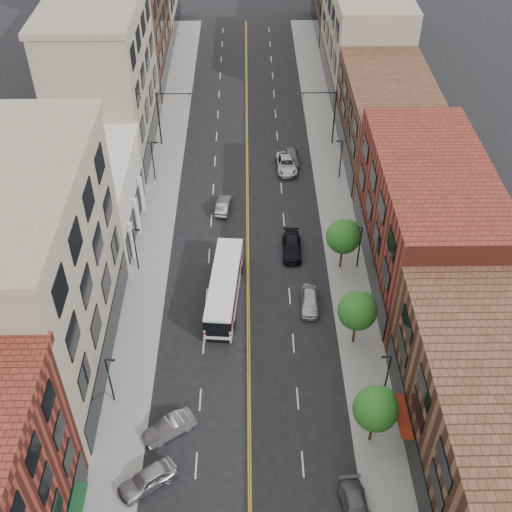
{
  "coord_description": "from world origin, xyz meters",
  "views": [
    {
      "loc": [
        0.1,
        -24.01,
        43.33
      ],
      "look_at": [
        0.76,
        20.15,
        5.0
      ],
      "focal_mm": 45.0,
      "sensor_mm": 36.0,
      "label": 1
    }
  ],
  "objects_px": {
    "city_bus": "(224,287)",
    "car_lane_b": "(286,164)",
    "car_lane_c": "(292,157)",
    "car_angle_b": "(169,428)",
    "car_parked_mid": "(356,509)",
    "car_parked_far": "(310,301)",
    "car_angle_a": "(147,479)",
    "car_lane_behind": "(223,205)",
    "car_lane_a": "(292,247)"
  },
  "relations": [
    {
      "from": "car_parked_mid",
      "to": "car_parked_far",
      "type": "height_order",
      "value": "car_parked_far"
    },
    {
      "from": "car_lane_c",
      "to": "car_lane_a",
      "type": "bearing_deg",
      "value": -94.36
    },
    {
      "from": "city_bus",
      "to": "car_parked_far",
      "type": "height_order",
      "value": "city_bus"
    },
    {
      "from": "car_lane_b",
      "to": "car_lane_c",
      "type": "distance_m",
      "value": 1.57
    },
    {
      "from": "car_lane_c",
      "to": "city_bus",
      "type": "bearing_deg",
      "value": -109.07
    },
    {
      "from": "car_parked_far",
      "to": "car_lane_behind",
      "type": "xyz_separation_m",
      "value": [
        -8.51,
        15.33,
        -0.07
      ]
    },
    {
      "from": "city_bus",
      "to": "car_parked_mid",
      "type": "distance_m",
      "value": 23.6
    },
    {
      "from": "car_lane_b",
      "to": "car_lane_a",
      "type": "bearing_deg",
      "value": -93.44
    },
    {
      "from": "car_lane_behind",
      "to": "car_lane_a",
      "type": "xyz_separation_m",
      "value": [
        7.26,
        -7.43,
        0.05
      ]
    },
    {
      "from": "car_angle_a",
      "to": "car_lane_c",
      "type": "distance_m",
      "value": 44.93
    },
    {
      "from": "city_bus",
      "to": "car_lane_behind",
      "type": "relative_size",
      "value": 2.92
    },
    {
      "from": "car_angle_a",
      "to": "car_angle_b",
      "type": "xyz_separation_m",
      "value": [
        1.19,
        4.38,
        -0.07
      ]
    },
    {
      "from": "city_bus",
      "to": "car_lane_a",
      "type": "height_order",
      "value": "city_bus"
    },
    {
      "from": "car_lane_a",
      "to": "car_lane_b",
      "type": "bearing_deg",
      "value": 90.79
    },
    {
      "from": "city_bus",
      "to": "car_angle_a",
      "type": "height_order",
      "value": "city_bus"
    },
    {
      "from": "car_angle_a",
      "to": "car_lane_b",
      "type": "height_order",
      "value": "car_angle_a"
    },
    {
      "from": "car_parked_mid",
      "to": "car_lane_behind",
      "type": "height_order",
      "value": "car_parked_mid"
    },
    {
      "from": "car_angle_b",
      "to": "city_bus",
      "type": "bearing_deg",
      "value": 131.31
    },
    {
      "from": "city_bus",
      "to": "car_angle_a",
      "type": "distance_m",
      "value": 19.82
    },
    {
      "from": "car_angle_a",
      "to": "car_parked_mid",
      "type": "bearing_deg",
      "value": 45.12
    },
    {
      "from": "car_parked_far",
      "to": "car_parked_mid",
      "type": "bearing_deg",
      "value": -81.71
    },
    {
      "from": "car_lane_b",
      "to": "car_lane_c",
      "type": "bearing_deg",
      "value": 60.16
    },
    {
      "from": "car_parked_mid",
      "to": "car_lane_c",
      "type": "distance_m",
      "value": 45.49
    },
    {
      "from": "city_bus",
      "to": "car_angle_a",
      "type": "bearing_deg",
      "value": -100.02
    },
    {
      "from": "car_lane_behind",
      "to": "car_angle_a",
      "type": "bearing_deg",
      "value": 89.24
    },
    {
      "from": "city_bus",
      "to": "car_parked_mid",
      "type": "xyz_separation_m",
      "value": [
        9.62,
        -21.52,
        -1.03
      ]
    },
    {
      "from": "car_lane_c",
      "to": "car_angle_b",
      "type": "bearing_deg",
      "value": -108.04
    },
    {
      "from": "car_angle_b",
      "to": "car_lane_b",
      "type": "height_order",
      "value": "car_lane_b"
    },
    {
      "from": "car_lane_behind",
      "to": "car_lane_a",
      "type": "height_order",
      "value": "car_lane_a"
    },
    {
      "from": "car_lane_behind",
      "to": "car_lane_c",
      "type": "bearing_deg",
      "value": -123.14
    },
    {
      "from": "city_bus",
      "to": "car_lane_behind",
      "type": "bearing_deg",
      "value": 97.08
    },
    {
      "from": "car_lane_b",
      "to": "car_angle_a",
      "type": "bearing_deg",
      "value": -108.91
    },
    {
      "from": "car_parked_far",
      "to": "car_lane_behind",
      "type": "bearing_deg",
      "value": 122.84
    },
    {
      "from": "car_lane_behind",
      "to": "car_lane_b",
      "type": "relative_size",
      "value": 0.76
    },
    {
      "from": "car_angle_b",
      "to": "car_parked_mid",
      "type": "distance_m",
      "value": 15.21
    },
    {
      "from": "car_angle_a",
      "to": "car_angle_b",
      "type": "relative_size",
      "value": 1.06
    },
    {
      "from": "car_parked_mid",
      "to": "car_parked_far",
      "type": "xyz_separation_m",
      "value": [
        -1.6,
        20.47,
        0.05
      ]
    },
    {
      "from": "car_parked_mid",
      "to": "car_lane_behind",
      "type": "relative_size",
      "value": 1.17
    },
    {
      "from": "city_bus",
      "to": "car_angle_b",
      "type": "height_order",
      "value": "city_bus"
    },
    {
      "from": "city_bus",
      "to": "car_angle_b",
      "type": "xyz_separation_m",
      "value": [
        -3.98,
        -14.72,
        -1.01
      ]
    },
    {
      "from": "city_bus",
      "to": "car_lane_c",
      "type": "height_order",
      "value": "city_bus"
    },
    {
      "from": "car_angle_b",
      "to": "car_lane_c",
      "type": "distance_m",
      "value": 40.39
    },
    {
      "from": "car_parked_far",
      "to": "car_lane_a",
      "type": "height_order",
      "value": "car_parked_far"
    },
    {
      "from": "car_lane_c",
      "to": "car_lane_b",
      "type": "bearing_deg",
      "value": -118.42
    },
    {
      "from": "car_parked_mid",
      "to": "car_lane_behind",
      "type": "bearing_deg",
      "value": 100.82
    },
    {
      "from": "car_angle_b",
      "to": "car_angle_a",
      "type": "bearing_deg",
      "value": -48.76
    },
    {
      "from": "car_angle_a",
      "to": "car_parked_far",
      "type": "xyz_separation_m",
      "value": [
        13.2,
        18.05,
        -0.04
      ]
    },
    {
      "from": "car_angle_b",
      "to": "car_lane_behind",
      "type": "bearing_deg",
      "value": 139.57
    },
    {
      "from": "car_parked_far",
      "to": "car_lane_behind",
      "type": "distance_m",
      "value": 17.53
    },
    {
      "from": "city_bus",
      "to": "car_lane_b",
      "type": "xyz_separation_m",
      "value": [
        7.01,
        22.53,
        -0.97
      ]
    }
  ]
}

